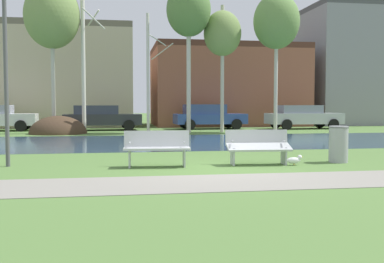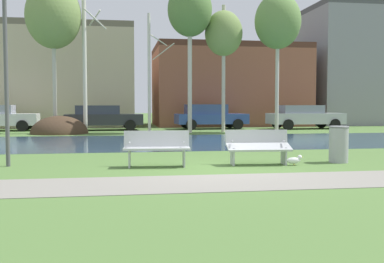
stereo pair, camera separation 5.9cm
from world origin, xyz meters
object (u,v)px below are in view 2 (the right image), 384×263
object	(u,v)px
bench_left	(157,147)
streetlamp	(5,17)
bench_right	(258,146)
parked_wagon_fourth_silver	(304,116)
parked_sedan_second_dark	(102,117)
parked_hatch_third_blue	(210,116)
seagull	(294,160)
trash_bin	(339,144)

from	to	relation	value
bench_left	streetlamp	distance (m)	4.81
bench_right	parked_wagon_fourth_silver	world-z (taller)	parked_wagon_fourth_silver
parked_wagon_fourth_silver	parked_sedan_second_dark	bearing A→B (deg)	177.73
bench_right	parked_hatch_third_blue	size ratio (longest dim) A/B	0.37
bench_left	seagull	size ratio (longest dim) A/B	3.76
trash_bin	bench_left	bearing A→B (deg)	-178.85
trash_bin	parked_sedan_second_dark	xyz separation A→B (m)	(-6.73, 16.15, 0.28)
trash_bin	parked_wagon_fourth_silver	bearing A→B (deg)	70.32
seagull	parked_wagon_fourth_silver	bearing A→B (deg)	66.55
bench_left	parked_sedan_second_dark	size ratio (longest dim) A/B	0.36
bench_left	trash_bin	bearing A→B (deg)	1.15
seagull	bench_left	bearing A→B (deg)	175.50
parked_sedan_second_dark	parked_hatch_third_blue	bearing A→B (deg)	3.56
bench_left	parked_wagon_fourth_silver	world-z (taller)	parked_wagon_fourth_silver
bench_left	seagull	world-z (taller)	bench_left
parked_sedan_second_dark	parked_wagon_fourth_silver	xyz separation A→B (m)	(12.33, -0.49, 0.00)
streetlamp	parked_sedan_second_dark	world-z (taller)	streetlamp
bench_left	parked_hatch_third_blue	world-z (taller)	parked_hatch_third_blue
bench_right	parked_hatch_third_blue	distance (m)	16.78
parked_sedan_second_dark	parked_hatch_third_blue	size ratio (longest dim) A/B	1.02
parked_hatch_third_blue	streetlamp	bearing A→B (deg)	-116.93
bench_left	streetlamp	world-z (taller)	streetlamp
bench_left	bench_right	world-z (taller)	same
trash_bin	bench_right	bearing A→B (deg)	-177.53
bench_right	parked_sedan_second_dark	xyz separation A→B (m)	(-4.52, 16.25, 0.31)
streetlamp	bench_right	bearing A→B (deg)	-5.79
bench_right	parked_wagon_fourth_silver	xyz separation A→B (m)	(7.81, 15.76, 0.31)
bench_left	trash_bin	size ratio (longest dim) A/B	1.72
streetlamp	parked_wagon_fourth_silver	size ratio (longest dim) A/B	1.15
seagull	streetlamp	bearing A→B (deg)	172.75
bench_right	trash_bin	bearing A→B (deg)	2.47
trash_bin	parked_wagon_fourth_silver	size ratio (longest dim) A/B	0.20
streetlamp	parked_wagon_fourth_silver	world-z (taller)	streetlamp
bench_right	streetlamp	bearing A→B (deg)	174.21
streetlamp	bench_left	bearing A→B (deg)	-9.83
bench_right	seagull	size ratio (longest dim) A/B	3.76
seagull	parked_hatch_third_blue	world-z (taller)	parked_hatch_third_blue
bench_left	bench_right	size ratio (longest dim) A/B	1.00
parked_sedan_second_dark	trash_bin	bearing A→B (deg)	-67.39
streetlamp	parked_hatch_third_blue	distance (m)	18.20
bench_left	trash_bin	distance (m)	4.75
seagull	bench_right	bearing A→B (deg)	162.70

